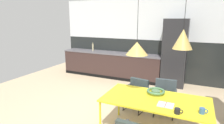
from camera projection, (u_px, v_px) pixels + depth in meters
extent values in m
plane|color=#C6AD88|center=(109.00, 122.00, 3.86)|extent=(8.59, 8.59, 0.00)
cube|color=black|center=(149.00, 59.00, 6.57)|extent=(6.56, 0.12, 1.38)
cube|color=silver|center=(150.00, 19.00, 6.26)|extent=(6.56, 0.12, 1.38)
cube|color=#342422|center=(111.00, 65.00, 6.84)|extent=(3.65, 0.60, 0.87)
cube|color=#575459|center=(111.00, 53.00, 6.74)|extent=(3.68, 0.63, 0.04)
cube|color=black|center=(107.00, 77.00, 6.66)|extent=(3.65, 0.01, 0.10)
cube|color=#232326|center=(175.00, 53.00, 5.81)|extent=(0.71, 0.60, 2.10)
cube|color=yellow|center=(155.00, 100.00, 3.26)|extent=(1.82, 0.95, 0.03)
cylinder|color=yellow|center=(119.00, 100.00, 4.08)|extent=(0.04, 0.04, 0.69)
cylinder|color=gold|center=(208.00, 118.00, 3.37)|extent=(0.04, 0.04, 0.69)
cylinder|color=yellow|center=(100.00, 119.00, 3.31)|extent=(0.04, 0.04, 0.69)
cube|color=#333A3B|center=(135.00, 94.00, 4.30)|extent=(0.56, 0.55, 0.06)
cube|color=#2F3A3B|center=(139.00, 85.00, 4.42)|extent=(0.46, 0.17, 0.29)
cube|color=#363B3F|center=(144.00, 92.00, 4.15)|extent=(0.13, 0.42, 0.14)
cube|color=#38393B|center=(127.00, 88.00, 4.40)|extent=(0.13, 0.42, 0.14)
cylinder|color=black|center=(139.00, 108.00, 4.08)|extent=(0.02, 0.02, 0.36)
cylinder|color=black|center=(123.00, 103.00, 4.31)|extent=(0.02, 0.02, 0.36)
cylinder|color=black|center=(146.00, 102.00, 4.38)|extent=(0.02, 0.02, 0.36)
cylinder|color=black|center=(131.00, 98.00, 4.61)|extent=(0.02, 0.02, 0.36)
cylinder|color=black|center=(142.00, 112.00, 4.27)|extent=(0.10, 0.41, 0.02)
cylinder|color=black|center=(127.00, 107.00, 4.50)|extent=(0.10, 0.41, 0.02)
cube|color=#333A3B|center=(164.00, 98.00, 4.08)|extent=(0.52, 0.50, 0.06)
cube|color=#333E42|center=(166.00, 87.00, 4.22)|extent=(0.46, 0.12, 0.35)
cube|color=#31393A|center=(175.00, 96.00, 3.99)|extent=(0.09, 0.42, 0.14)
cube|color=#323A37|center=(155.00, 93.00, 4.13)|extent=(0.09, 0.42, 0.14)
cylinder|color=black|center=(173.00, 113.00, 3.89)|extent=(0.02, 0.02, 0.36)
cylinder|color=black|center=(154.00, 110.00, 4.02)|extent=(0.02, 0.02, 0.36)
cylinder|color=black|center=(174.00, 105.00, 4.24)|extent=(0.02, 0.02, 0.36)
cylinder|color=black|center=(156.00, 102.00, 4.37)|extent=(0.02, 0.02, 0.36)
cylinder|color=black|center=(173.00, 116.00, 4.10)|extent=(0.05, 0.41, 0.02)
cylinder|color=black|center=(154.00, 113.00, 4.23)|extent=(0.05, 0.41, 0.02)
cylinder|color=#4C704C|center=(156.00, 92.00, 3.48)|extent=(0.16, 0.16, 0.06)
torus|color=#47754B|center=(156.00, 91.00, 3.47)|extent=(0.34, 0.34, 0.05)
cube|color=white|center=(162.00, 104.00, 3.05)|extent=(0.13, 0.21, 0.01)
cube|color=white|center=(170.00, 106.00, 3.00)|extent=(0.13, 0.21, 0.01)
cube|color=#B73833|center=(166.00, 104.00, 3.02)|extent=(0.01, 0.21, 0.00)
cylinder|color=#335B93|center=(202.00, 111.00, 2.75)|extent=(0.08, 0.08, 0.09)
torus|color=#335B93|center=(206.00, 111.00, 2.73)|extent=(0.06, 0.01, 0.06)
cylinder|color=black|center=(177.00, 111.00, 2.75)|extent=(0.09, 0.09, 0.08)
torus|color=black|center=(181.00, 111.00, 2.73)|extent=(0.06, 0.01, 0.06)
cylinder|color=black|center=(132.00, 53.00, 6.33)|extent=(0.24, 0.24, 0.12)
cylinder|color=gray|center=(132.00, 51.00, 6.31)|extent=(0.25, 0.25, 0.01)
sphere|color=black|center=(132.00, 50.00, 6.31)|extent=(0.02, 0.02, 0.02)
cylinder|color=tan|center=(93.00, 47.00, 7.06)|extent=(0.06, 0.06, 0.26)
cylinder|color=tan|center=(93.00, 43.00, 7.03)|extent=(0.02, 0.02, 0.05)
cylinder|color=maroon|center=(141.00, 52.00, 6.21)|extent=(0.06, 0.06, 0.21)
cylinder|color=maroon|center=(141.00, 48.00, 6.18)|extent=(0.03, 0.03, 0.08)
cylinder|color=black|center=(138.00, 11.00, 3.07)|extent=(0.01, 0.01, 1.01)
cone|color=tan|center=(137.00, 48.00, 3.21)|extent=(0.38, 0.38, 0.23)
cylinder|color=black|center=(186.00, 3.00, 2.77)|extent=(0.01, 0.01, 0.78)
cone|color=tan|center=(183.00, 39.00, 2.89)|extent=(0.30, 0.30, 0.31)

